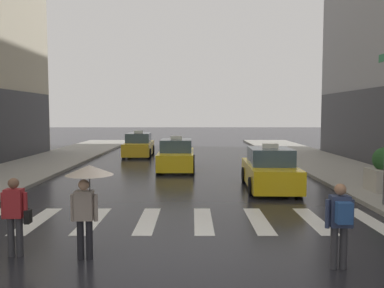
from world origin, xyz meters
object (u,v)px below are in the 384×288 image
taxi_lead (269,170)px  planter_near_corner (384,171)px  taxi_third (138,146)px  taxi_second (176,156)px  pedestrian_with_umbrella (87,186)px  pedestrian_with_handbag (15,212)px  pedestrian_with_backpack (340,219)px

taxi_lead → planter_near_corner: (3.98, -1.21, 0.15)m
planter_near_corner → taxi_third: bearing=129.0°
taxi_second → pedestrian_with_umbrella: bearing=-95.6°
taxi_third → pedestrian_with_umbrella: size_ratio=2.35×
taxi_second → taxi_third: (-2.90, 6.76, 0.00)m
taxi_lead → planter_near_corner: size_ratio=2.87×
taxi_third → pedestrian_with_umbrella: (1.62, -19.88, 0.79)m
pedestrian_with_umbrella → pedestrian_with_handbag: bearing=173.4°
taxi_second → taxi_third: bearing=113.2°
pedestrian_with_handbag → planter_near_corner: size_ratio=1.03×
taxi_second → planter_near_corner: taxi_second is taller
taxi_lead → pedestrian_with_backpack: size_ratio=2.78×
taxi_third → pedestrian_with_umbrella: pedestrian_with_umbrella is taller
taxi_third → pedestrian_with_umbrella: 19.96m
pedestrian_with_backpack → pedestrian_with_handbag: size_ratio=1.00×
taxi_second → pedestrian_with_umbrella: pedestrian_with_umbrella is taller
taxi_lead → planter_near_corner: bearing=-16.9°
taxi_lead → taxi_third: size_ratio=1.01×
pedestrian_with_backpack → planter_near_corner: 8.24m
taxi_third → pedestrian_with_handbag: size_ratio=2.77×
taxi_lead → pedestrian_with_backpack: 8.28m
taxi_lead → planter_near_corner: 4.17m
taxi_lead → pedestrian_with_umbrella: (-5.19, -7.75, 0.79)m
taxi_second → taxi_lead: bearing=-54.0°
taxi_lead → taxi_third: same height
pedestrian_with_backpack → taxi_second: bearing=104.9°
pedestrian_with_handbag → planter_near_corner: planter_near_corner is taller
taxi_third → pedestrian_with_backpack: (6.54, -20.41, 0.25)m
taxi_third → pedestrian_with_handbag: bearing=-89.8°
pedestrian_with_umbrella → planter_near_corner: bearing=35.5°
taxi_third → planter_near_corner: 17.17m
taxi_second → pedestrian_with_umbrella: (-1.28, -13.12, 0.79)m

